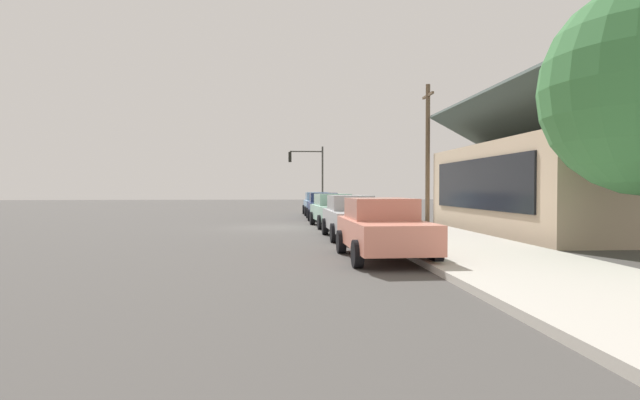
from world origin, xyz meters
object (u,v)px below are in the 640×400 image
at_px(car_seafoam, 333,210).
at_px(car_silver, 351,216).
at_px(car_navy, 324,206).
at_px(car_skyblue, 317,203).
at_px(traffic_light_main, 309,168).
at_px(car_coral, 383,228).
at_px(fire_hydrant_red, 378,221).
at_px(utility_pole_wooden, 428,150).

distance_m(car_seafoam, car_silver, 5.59).
bearing_deg(car_seafoam, car_navy, 176.49).
bearing_deg(car_skyblue, car_seafoam, -0.07).
bearing_deg(car_skyblue, traffic_light_main, -176.82).
bearing_deg(car_seafoam, car_skyblue, 176.68).
bearing_deg(car_coral, fire_hydrant_red, 168.74).
xyz_separation_m(car_navy, car_silver, (11.49, 0.04, -0.00)).
height_order(car_seafoam, car_silver, same).
bearing_deg(traffic_light_main, car_skyblue, 3.06).
xyz_separation_m(car_coral, fire_hydrant_red, (-7.39, 1.33, -0.32)).
distance_m(car_skyblue, traffic_light_main, 5.60).
height_order(car_skyblue, car_seafoam, same).
height_order(car_navy, traffic_light_main, traffic_light_main).
relative_size(car_coral, fire_hydrant_red, 6.17).
bearing_deg(car_seafoam, fire_hydrant_red, 17.31).
distance_m(traffic_light_main, fire_hydrant_red, 20.02).
bearing_deg(car_navy, car_coral, 1.49).
bearing_deg(car_skyblue, car_navy, 0.15).
relative_size(car_skyblue, car_navy, 0.97).
bearing_deg(fire_hydrant_red, car_coral, -10.22).
distance_m(car_coral, utility_pole_wooden, 15.14).
bearing_deg(car_seafoam, car_coral, -2.61).
bearing_deg(car_silver, car_seafoam, -180.00).
bearing_deg(fire_hydrant_red, car_navy, -171.86).
bearing_deg(traffic_light_main, fire_hydrant_red, 4.81).
xyz_separation_m(car_navy, traffic_light_main, (-9.98, -0.27, 2.68)).
height_order(car_navy, car_silver, same).
xyz_separation_m(car_navy, car_seafoam, (5.90, -0.04, 0.00)).
bearing_deg(traffic_light_main, car_coral, 0.69).
xyz_separation_m(car_silver, car_coral, (5.65, 0.03, 0.00)).
distance_m(car_navy, fire_hydrant_red, 9.85).
height_order(car_skyblue, car_navy, same).
relative_size(car_silver, traffic_light_main, 0.91).
xyz_separation_m(car_navy, car_coral, (17.13, 0.06, -0.00)).
height_order(car_skyblue, utility_pole_wooden, utility_pole_wooden).
bearing_deg(utility_pole_wooden, car_skyblue, -147.21).
distance_m(car_silver, car_coral, 5.65).
xyz_separation_m(car_seafoam, traffic_light_main, (-15.88, -0.23, 2.68)).
height_order(car_coral, utility_pole_wooden, utility_pole_wooden).
bearing_deg(car_seafoam, traffic_light_main, 177.68).
distance_m(car_navy, utility_pole_wooden, 7.05).
relative_size(car_skyblue, traffic_light_main, 0.85).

